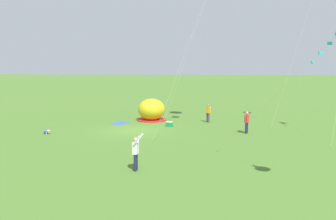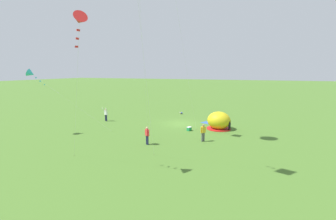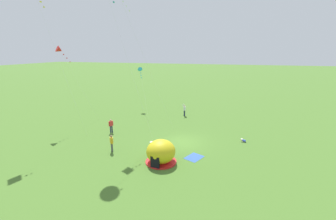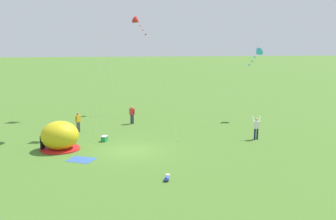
% 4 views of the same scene
% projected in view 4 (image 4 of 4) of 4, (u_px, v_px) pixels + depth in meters
% --- Properties ---
extents(ground_plane, '(300.00, 300.00, 0.00)m').
position_uv_depth(ground_plane, '(131.00, 151.00, 28.27)').
color(ground_plane, '#477028').
extents(popup_tent, '(2.81, 2.81, 2.10)m').
position_uv_depth(popup_tent, '(60.00, 136.00, 28.40)').
color(popup_tent, gold).
rests_on(popup_tent, ground).
extents(picnic_blanket, '(2.09, 1.89, 0.01)m').
position_uv_depth(picnic_blanket, '(81.00, 160.00, 26.13)').
color(picnic_blanket, '#3359A5').
rests_on(picnic_blanket, ground).
extents(cooler_box, '(0.54, 0.63, 0.44)m').
position_uv_depth(cooler_box, '(104.00, 139.00, 30.80)').
color(cooler_box, '#1E8C4C').
rests_on(cooler_box, ground).
extents(toddler_crawling, '(0.37, 0.55, 0.32)m').
position_uv_depth(toddler_crawling, '(167.00, 178.00, 22.26)').
color(toddler_crawling, blue).
rests_on(toddler_crawling, ground).
extents(person_far_back, '(0.67, 0.52, 1.89)m').
position_uv_depth(person_far_back, '(256.00, 127.00, 31.31)').
color(person_far_back, '#1E2347').
rests_on(person_far_back, ground).
extents(person_watching_sky, '(0.50, 0.41, 1.72)m').
position_uv_depth(person_watching_sky, '(132.00, 114.00, 37.03)').
color(person_watching_sky, '#1E2347').
rests_on(person_watching_sky, ground).
extents(person_near_tent, '(0.44, 0.45, 1.72)m').
position_uv_depth(person_near_tent, '(78.00, 121.00, 33.74)').
color(person_near_tent, '#4C4C51').
rests_on(person_near_tent, ground).
extents(kite_cyan, '(7.40, 4.60, 7.07)m').
position_uv_depth(kite_cyan, '(258.00, 53.00, 38.79)').
color(kite_cyan, silver).
rests_on(kite_cyan, ground).
extents(kite_red, '(4.18, 3.02, 10.35)m').
position_uv_depth(kite_red, '(137.00, 21.00, 42.40)').
color(kite_red, silver).
rests_on(kite_red, ground).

